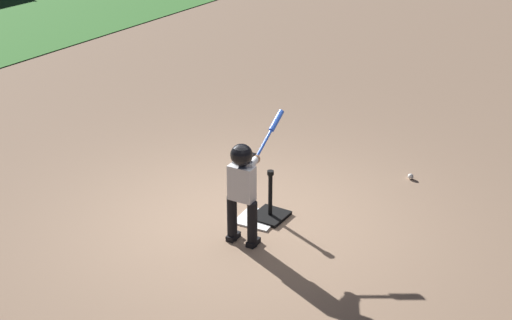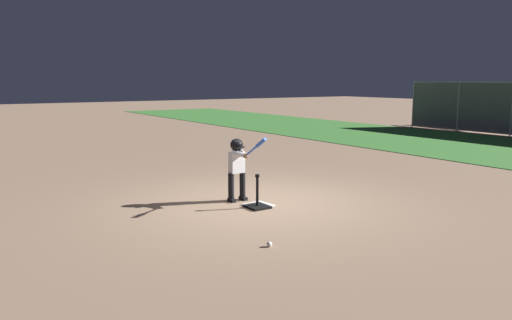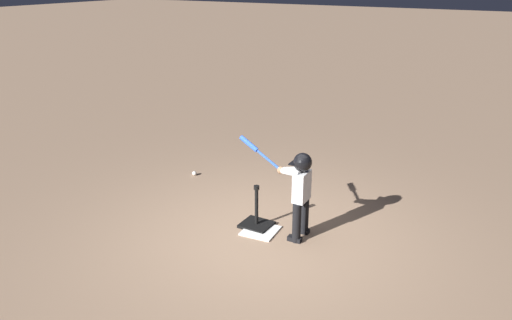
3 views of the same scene
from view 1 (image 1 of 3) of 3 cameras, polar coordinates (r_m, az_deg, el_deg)
ground_plane at (r=8.20m, az=-1.11°, el=-4.95°), size 90.00×90.00×0.00m
home_plate at (r=8.24m, az=0.12°, el=-4.72°), size 0.48×0.48×0.02m
batting_tee at (r=8.25m, az=1.14°, el=-4.09°), size 0.40×0.36×0.60m
batter_child at (r=7.47m, az=-1.01°, el=-1.61°), size 1.01×0.37×1.26m
baseball at (r=9.38m, az=12.27°, el=-1.29°), size 0.07×0.07×0.07m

